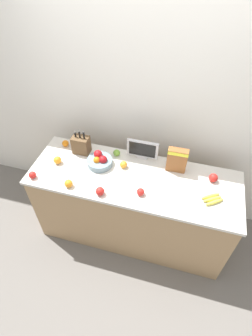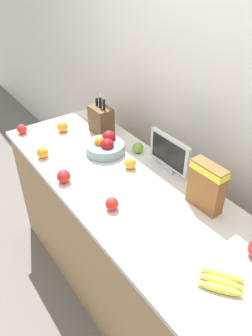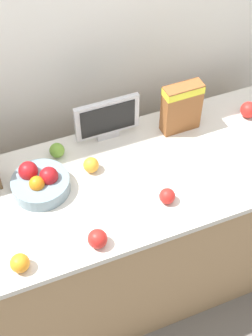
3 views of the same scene
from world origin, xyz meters
The scene contains 17 objects.
ground_plane centered at (0.00, 0.00, 0.00)m, with size 14.00×14.00×0.00m, color slate.
wall_back centered at (0.00, 0.56, 1.30)m, with size 9.00×0.06×2.60m.
counter centered at (0.00, 0.00, 0.46)m, with size 1.98×0.70×0.92m.
knife_block centered at (-0.60, 0.20, 1.02)m, with size 0.17×0.11×0.29m.
small_monitor centered at (0.01, 0.27, 1.04)m, with size 0.31×0.03×0.22m.
cereal_box centered at (0.36, 0.20, 1.06)m, with size 0.19×0.08×0.25m.
fruit_bowl centered at (-0.36, 0.08, 0.97)m, with size 0.25×0.25×0.12m.
banana_bunch centered at (0.72, -0.08, 0.94)m, with size 0.20×0.18×0.03m.
apple_by_knife_block centered at (-0.23, -0.27, 0.96)m, with size 0.08×0.08×0.08m, color red.
apple_rightmost centered at (-0.24, 0.24, 0.96)m, with size 0.07×0.07×0.07m, color #6B9E33.
apple_leftmost centered at (0.11, -0.18, 0.96)m, with size 0.07×0.07×0.07m, color red.
apple_near_bananas centered at (-0.90, -0.26, 0.96)m, with size 0.07×0.07×0.07m, color red.
apple_rear centered at (0.71, 0.15, 0.96)m, with size 0.08×0.08×0.08m, color red.
orange_back_center centered at (-0.13, 0.10, 0.96)m, with size 0.07×0.07×0.07m, color orange.
orange_front_right centered at (-0.53, -0.27, 0.96)m, with size 0.07×0.07×0.07m, color orange.
orange_mid_right centered at (-0.80, 0.24, 0.96)m, with size 0.07×0.07×0.07m, color orange.
orange_mid_left centered at (-0.76, -0.02, 0.96)m, with size 0.08×0.08×0.08m, color orange.
Camera 1 is at (0.38, -1.61, 2.72)m, focal length 28.00 mm.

